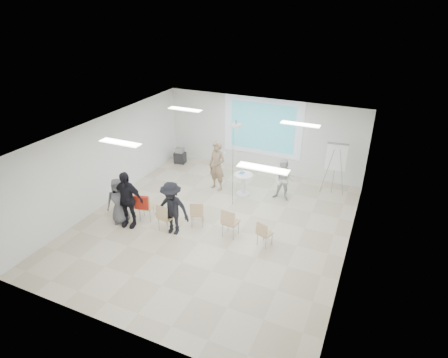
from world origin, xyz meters
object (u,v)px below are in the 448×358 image
at_px(player_right, 284,178).
at_px(chair_right_far, 264,232).
at_px(chair_far_left, 125,199).
at_px(av_cart, 180,156).
at_px(chair_left_inner, 165,216).
at_px(chair_center, 197,212).
at_px(pedestal_table, 243,183).
at_px(audience_left, 126,196).
at_px(audience_mid, 172,205).
at_px(chair_left_mid, 145,206).
at_px(chair_right_inner, 229,221).
at_px(player_left, 217,163).
at_px(flipchart_easel, 336,157).
at_px(audience_outer, 119,199).
at_px(laptop, 167,216).

bearing_deg(player_right, chair_right_far, -84.80).
distance_m(chair_far_left, av_cart, 4.29).
relative_size(chair_left_inner, chair_center, 1.07).
bearing_deg(pedestal_table, chair_right_far, -57.78).
xyz_separation_m(chair_far_left, audience_left, (0.56, -0.57, 0.53)).
height_order(chair_far_left, audience_mid, audience_mid).
height_order(chair_left_mid, chair_left_inner, chair_left_inner).
height_order(chair_center, chair_right_inner, chair_right_inner).
height_order(player_left, chair_center, player_left).
bearing_deg(flipchart_easel, chair_far_left, -152.04).
distance_m(chair_far_left, audience_left, 0.96).
xyz_separation_m(chair_center, chair_right_far, (2.20, -0.13, -0.04)).
relative_size(flipchart_easel, av_cart, 2.85).
relative_size(chair_center, audience_left, 0.41).
bearing_deg(chair_right_inner, player_right, 78.10).
bearing_deg(chair_left_inner, player_right, 58.53).
bearing_deg(player_right, audience_outer, -140.35).
bearing_deg(flipchart_easel, audience_outer, -147.70).
xyz_separation_m(player_right, flipchart_easel, (1.51, 1.14, 0.60)).
xyz_separation_m(chair_left_inner, audience_mid, (0.26, 0.02, 0.42)).
bearing_deg(chair_left_inner, chair_right_inner, 22.38).
bearing_deg(audience_mid, pedestal_table, 68.19).
distance_m(player_left, audience_mid, 3.14).
height_order(player_right, av_cart, player_right).
relative_size(chair_right_far, flipchart_easel, 0.41).
xyz_separation_m(chair_center, flipchart_easel, (3.45, 3.91, 0.92)).
xyz_separation_m(chair_far_left, chair_center, (2.54, 0.23, -0.01)).
bearing_deg(pedestal_table, player_right, 10.02).
relative_size(pedestal_table, player_right, 0.50).
relative_size(pedestal_table, audience_mid, 0.43).
xyz_separation_m(chair_far_left, chair_left_inner, (1.78, -0.40, 0.02)).
bearing_deg(flipchart_easel, chair_left_inner, -139.58).
distance_m(chair_right_far, audience_outer, 4.58).
relative_size(chair_far_left, audience_outer, 0.52).
bearing_deg(flipchart_easel, chair_right_inner, -126.64).
xyz_separation_m(player_left, chair_far_left, (-2.04, -2.77, -0.53)).
bearing_deg(chair_right_far, player_right, 112.80).
bearing_deg(chair_center, chair_left_mid, 169.08).
relative_size(chair_right_inner, chair_right_far, 1.18).
bearing_deg(player_right, chair_left_inner, -128.52).
xyz_separation_m(pedestal_table, chair_far_left, (-3.08, -2.75, 0.07)).
bearing_deg(audience_left, chair_right_far, 0.59).
height_order(pedestal_table, laptop, pedestal_table).
bearing_deg(pedestal_table, flipchart_easel, 25.54).
xyz_separation_m(player_left, chair_center, (0.50, -2.54, -0.54)).
xyz_separation_m(laptop, audience_outer, (-1.57, -0.23, 0.35)).
height_order(pedestal_table, player_right, player_right).
relative_size(chair_right_inner, laptop, 2.77).
distance_m(chair_left_inner, chair_center, 0.99).
bearing_deg(pedestal_table, chair_left_mid, -127.32).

